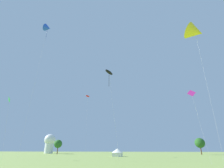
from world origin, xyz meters
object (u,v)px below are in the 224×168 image
(kite_red_parafoil, at_px, (88,96))
(festival_tent_right, at_px, (117,152))
(kite_blue_delta, at_px, (48,28))
(observatory_dome, at_px, (50,143))
(kite_yellow_delta, at_px, (195,32))
(kite_green_diamond, at_px, (9,101))
(tree_distant_right, at_px, (200,143))
(kite_black_parafoil, at_px, (109,72))
(kite_magenta_diamond, at_px, (192,95))
(tree_distant_left, at_px, (58,144))

(kite_red_parafoil, height_order, festival_tent_right, kite_red_parafoil)
(kite_blue_delta, xyz_separation_m, observatory_dome, (-30.62, 62.48, -28.91))
(kite_blue_delta, bearing_deg, observatory_dome, 116.11)
(kite_blue_delta, relative_size, kite_yellow_delta, 1.54)
(kite_green_diamond, relative_size, tree_distant_right, 2.03)
(kite_blue_delta, relative_size, kite_red_parafoil, 1.82)
(kite_yellow_delta, relative_size, kite_green_diamond, 1.65)
(kite_black_parafoil, bearing_deg, tree_distant_right, 58.82)
(kite_red_parafoil, relative_size, observatory_dome, 1.84)
(kite_red_parafoil, bearing_deg, kite_yellow_delta, -43.90)
(kite_magenta_diamond, relative_size, kite_black_parafoil, 0.62)
(kite_green_diamond, relative_size, observatory_dome, 1.32)
(kite_blue_delta, height_order, tree_distant_left, kite_blue_delta)
(kite_magenta_diamond, xyz_separation_m, observatory_dome, (-65.22, 67.35, -5.34))
(kite_magenta_diamond, distance_m, kite_blue_delta, 42.15)
(tree_distant_right, bearing_deg, kite_red_parafoil, -142.58)
(kite_yellow_delta, xyz_separation_m, kite_green_diamond, (-42.12, 7.90, -8.45))
(kite_yellow_delta, distance_m, kite_green_diamond, 43.68)
(festival_tent_right, relative_size, observatory_dome, 0.35)
(kite_black_parafoil, distance_m, kite_green_diamond, 25.46)
(observatory_dome, bearing_deg, kite_green_diamond, -69.23)
(kite_blue_delta, distance_m, observatory_dome, 75.35)
(kite_magenta_diamond, xyz_separation_m, kite_blue_delta, (-34.60, 4.88, 23.58))
(kite_blue_delta, relative_size, tree_distant_right, 5.14)
(kite_red_parafoil, height_order, tree_distant_left, kite_red_parafoil)
(kite_blue_delta, relative_size, festival_tent_right, 9.65)
(tree_distant_left, bearing_deg, observatory_dome, 131.64)
(observatory_dome, height_order, tree_distant_right, observatory_dome)
(kite_magenta_diamond, distance_m, kite_green_diamond, 41.19)
(festival_tent_right, height_order, tree_distant_right, tree_distant_right)
(kite_magenta_diamond, xyz_separation_m, kite_yellow_delta, (1.11, -4.39, 10.20))
(kite_magenta_diamond, bearing_deg, kite_blue_delta, 171.98)
(kite_magenta_diamond, bearing_deg, kite_green_diamond, 175.11)
(kite_yellow_delta, bearing_deg, observatory_dome, 132.76)
(kite_blue_delta, height_order, kite_yellow_delta, kite_blue_delta)
(kite_blue_delta, height_order, festival_tent_right, kite_blue_delta)
(festival_tent_right, distance_m, observatory_dome, 61.76)
(tree_distant_left, bearing_deg, kite_yellow_delta, -46.96)
(kite_blue_delta, bearing_deg, kite_green_diamond, -167.98)
(kite_red_parafoil, relative_size, tree_distant_right, 2.82)
(kite_blue_delta, relative_size, kite_black_parafoil, 1.81)
(kite_green_diamond, relative_size, tree_distant_left, 2.12)
(kite_red_parafoil, distance_m, observatory_dome, 59.12)
(kite_yellow_delta, height_order, tree_distant_left, kite_yellow_delta)
(kite_blue_delta, height_order, kite_red_parafoil, kite_blue_delta)
(kite_blue_delta, xyz_separation_m, festival_tent_right, (16.37, 22.67, -33.57))
(kite_black_parafoil, height_order, kite_green_diamond, kite_black_parafoil)
(tree_distant_left, bearing_deg, kite_blue_delta, -69.82)
(observatory_dome, relative_size, tree_distant_left, 1.60)
(kite_blue_delta, xyz_separation_m, kite_green_diamond, (-6.41, -1.36, -21.83))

